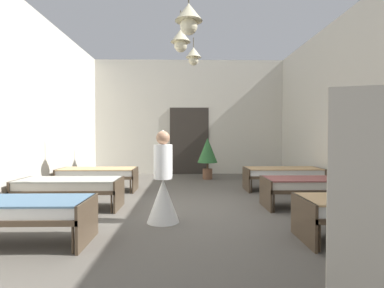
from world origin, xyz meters
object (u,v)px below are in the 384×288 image
Objects in this scene: bed_right_row_0 at (373,208)px; potted_plant at (207,152)px; bed_left_row_2 at (98,174)px; bed_right_row_2 at (283,173)px; nurse_near_aisle at (163,189)px; bed_left_row_1 at (70,186)px; bed_right_row_1 at (313,185)px; bed_left_row_0 at (15,210)px.

potted_plant is (-1.77, 5.86, 0.42)m from bed_right_row_0.
bed_left_row_2 is 4.67m from bed_right_row_2.
bed_left_row_2 is 1.28× the size of nurse_near_aisle.
bed_left_row_1 and bed_right_row_2 have the same top height.
potted_plant reaches higher than bed_right_row_1.
bed_left_row_0 is 3.80m from bed_left_row_2.
bed_right_row_2 is at bearing 39.14° from bed_left_row_0.
bed_right_row_2 is 4.02m from nurse_near_aisle.
bed_right_row_0 is 5.04m from bed_left_row_1.
bed_left_row_1 is at bearing -157.86° from bed_right_row_2.
bed_right_row_2 is 2.74m from potted_plant.
bed_right_row_0 is at bearing -90.00° from bed_right_row_2.
potted_plant reaches higher than bed_left_row_2.
nurse_near_aisle reaches higher than bed_left_row_1.
bed_left_row_2 is 1.00× the size of bed_right_row_2.
nurse_near_aisle is at bearing -102.26° from potted_plant.
nurse_near_aisle is (1.84, -0.95, 0.09)m from bed_left_row_1.
bed_left_row_1 is at bearing 180.00° from bed_right_row_1.
bed_left_row_0 is 1.00× the size of bed_right_row_0.
bed_right_row_1 is (4.67, 1.90, 0.00)m from bed_left_row_0.
bed_left_row_0 is at bearing -90.00° from bed_left_row_2.
bed_left_row_2 is 1.44× the size of potted_plant.
bed_left_row_0 is at bearing -116.36° from potted_plant.
bed_right_row_1 is 2.99m from nurse_near_aisle.
bed_left_row_0 is at bearing -157.86° from bed_right_row_1.
nurse_near_aisle is at bearing -27.25° from bed_left_row_1.
bed_left_row_2 is (-4.67, 1.90, 0.00)m from bed_right_row_1.
bed_left_row_1 is 4.67m from bed_right_row_1.
bed_right_row_2 is 1.28× the size of nurse_near_aisle.
bed_left_row_2 is (-4.67, 3.80, 0.00)m from bed_right_row_0.
potted_plant reaches higher than bed_left_row_1.
potted_plant is (1.07, 4.90, 0.33)m from nurse_near_aisle.
bed_left_row_2 is at bearing 90.00° from bed_left_row_0.
bed_right_row_1 is 1.90m from bed_right_row_2.
bed_left_row_2 is (0.00, 1.90, 0.00)m from bed_left_row_1.
bed_left_row_0 is 2.07m from nurse_near_aisle.
potted_plant is (2.90, 5.86, 0.42)m from bed_left_row_0.
bed_left_row_2 is at bearing 180.00° from bed_right_row_2.
bed_left_row_2 is at bearing 140.86° from bed_right_row_0.
bed_right_row_2 is at bearing -71.18° from nurse_near_aisle.
bed_right_row_2 is 1.44× the size of potted_plant.
bed_left_row_1 is (0.00, 1.90, 0.00)m from bed_left_row_0.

